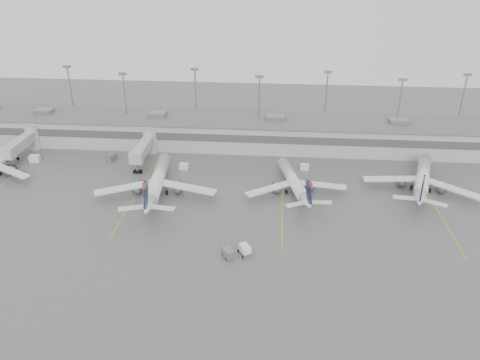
# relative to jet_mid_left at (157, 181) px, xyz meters

# --- Properties ---
(ground) EXTENTS (260.00, 260.00, 0.00)m
(ground) POSITION_rel_jet_mid_left_xyz_m (12.42, -25.00, -3.28)
(ground) COLOR #535356
(ground) RESTS_ON ground
(terminal) EXTENTS (152.00, 17.00, 9.45)m
(terminal) POSITION_rel_jet_mid_left_xyz_m (12.41, 32.98, 0.89)
(terminal) COLOR #9D9D98
(terminal) RESTS_ON ground
(light_masts) EXTENTS (142.40, 8.00, 20.60)m
(light_masts) POSITION_rel_jet_mid_left_xyz_m (12.42, 38.75, 8.75)
(light_masts) COLOR gray
(light_masts) RESTS_ON ground
(jet_bridge_left) EXTENTS (4.00, 17.20, 7.00)m
(jet_bridge_left) POSITION_rel_jet_mid_left_xyz_m (-43.08, 20.72, 0.59)
(jet_bridge_left) COLOR #9B9EA0
(jet_bridge_left) RESTS_ON ground
(jet_bridge_right) EXTENTS (4.00, 17.20, 7.00)m
(jet_bridge_right) POSITION_rel_jet_mid_left_xyz_m (-8.08, 20.72, 0.59)
(jet_bridge_right) COLOR #9B9EA0
(jet_bridge_right) RESTS_ON ground
(stand_markings) EXTENTS (105.25, 40.00, 0.01)m
(stand_markings) POSITION_rel_jet_mid_left_xyz_m (12.42, -1.00, -3.27)
(stand_markings) COLOR #CA9C0B
(stand_markings) RESTS_ON ground
(jet_mid_left) EXTENTS (28.96, 32.59, 10.55)m
(jet_mid_left) POSITION_rel_jet_mid_left_xyz_m (0.00, 0.00, 0.00)
(jet_mid_left) COLOR silver
(jet_mid_left) RESTS_ON ground
(jet_mid_right) EXTENTS (24.11, 27.37, 9.02)m
(jet_mid_right) POSITION_rel_jet_mid_left_xyz_m (32.61, 3.69, -0.47)
(jet_mid_right) COLOR silver
(jet_mid_right) RESTS_ON ground
(jet_far_right) EXTENTS (26.47, 30.14, 10.05)m
(jet_far_right) POSITION_rel_jet_mid_left_xyz_m (63.61, 7.52, -0.15)
(jet_far_right) COLOR silver
(jet_far_right) RESTS_ON ground
(baggage_tug) EXTENTS (3.11, 3.55, 1.95)m
(baggage_tug) POSITION_rel_jet_mid_left_xyz_m (22.82, -22.98, -2.52)
(baggage_tug) COLOR white
(baggage_tug) RESTS_ON ground
(baggage_cart) EXTENTS (2.75, 3.19, 1.78)m
(baggage_cart) POSITION_rel_jet_mid_left_xyz_m (19.62, -24.18, -2.35)
(baggage_cart) COLOR slate
(baggage_cart) RESTS_ON ground
(gse_uld_a) EXTENTS (2.92, 2.18, 1.89)m
(gse_uld_a) POSITION_rel_jet_mid_left_xyz_m (-38.47, 15.57, -2.33)
(gse_uld_a) COLOR white
(gse_uld_a) RESTS_ON ground
(gse_uld_b) EXTENTS (2.45, 1.81, 1.60)m
(gse_uld_b) POSITION_rel_jet_mid_left_xyz_m (3.60, 14.29, -2.48)
(gse_uld_b) COLOR white
(gse_uld_b) RESTS_ON ground
(gse_uld_c) EXTENTS (2.36, 1.69, 1.58)m
(gse_uld_c) POSITION_rel_jet_mid_left_xyz_m (35.72, 16.74, -2.49)
(gse_uld_c) COLOR white
(gse_uld_c) RESTS_ON ground
(gse_loader) EXTENTS (2.75, 3.45, 1.88)m
(gse_loader) POSITION_rel_jet_mid_left_xyz_m (-17.54, 18.19, -2.34)
(gse_loader) COLOR slate
(gse_loader) RESTS_ON ground
(cone_a) EXTENTS (0.38, 0.38, 0.61)m
(cone_a) POSITION_rel_jet_mid_left_xyz_m (-29.62, 11.33, -2.97)
(cone_a) COLOR #FD4505
(cone_a) RESTS_ON ground
(cone_b) EXTENTS (0.44, 0.44, 0.71)m
(cone_b) POSITION_rel_jet_mid_left_xyz_m (-1.66, 12.40, -2.92)
(cone_b) COLOR #FD4505
(cone_b) RESTS_ON ground
(cone_c) EXTENTS (0.45, 0.45, 0.72)m
(cone_c) POSITION_rel_jet_mid_left_xyz_m (33.72, 12.29, -2.92)
(cone_c) COLOR #FD4505
(cone_c) RESTS_ON ground
(cone_d) EXTENTS (0.48, 0.48, 0.77)m
(cone_d) POSITION_rel_jet_mid_left_xyz_m (63.30, 5.43, -2.89)
(cone_d) COLOR #FD4505
(cone_d) RESTS_ON ground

